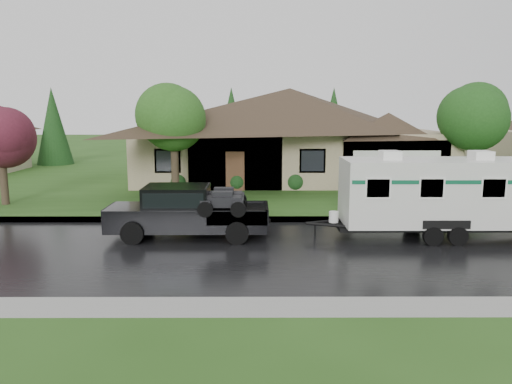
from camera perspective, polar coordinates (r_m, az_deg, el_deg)
ground at (r=18.07m, az=0.48°, el=-4.95°), size 140.00×140.00×0.00m
road at (r=16.14m, az=0.56°, el=-6.70°), size 140.00×8.00×0.01m
curb at (r=20.24m, az=0.40°, el=-3.15°), size 140.00×0.50×0.15m
lawn at (r=32.79m, az=0.17°, el=1.75°), size 140.00×26.00×0.15m
house_main at (r=31.44m, az=4.41°, el=7.82°), size 19.44×10.80×6.90m
tree_left_green at (r=24.77m, az=-9.38°, el=7.99°), size 3.27×3.27×5.41m
tree_red at (r=25.41m, az=-27.22°, el=5.79°), size 2.76×2.76×4.58m
tree_right_green at (r=28.75m, az=23.68°, el=7.91°), size 3.44×3.44×5.69m
shrub_row at (r=27.16m, az=4.48°, el=1.32°), size 13.60×1.00×1.00m
pickup_truck at (r=17.70m, az=-8.12°, el=-2.05°), size 5.55×2.11×1.85m
travel_trailer at (r=18.54m, az=19.87°, el=0.00°), size 6.84×2.40×3.07m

